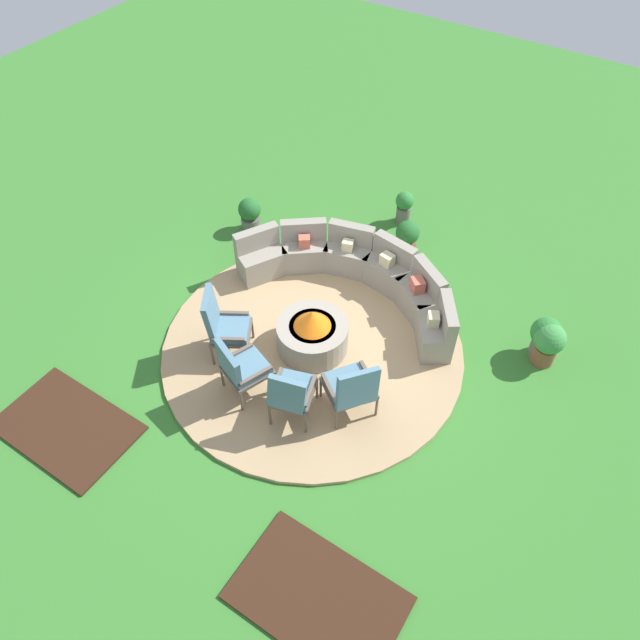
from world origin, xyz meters
TOP-DOWN VIEW (x-y plane):
  - ground_plane at (0.00, 0.00)m, footprint 24.00×24.00m
  - patio_circle at (0.00, 0.00)m, footprint 4.44×4.44m
  - mulch_bed_left at (-2.00, -2.92)m, footprint 1.84×1.17m
  - mulch_bed_right at (2.00, -2.92)m, footprint 1.84×1.17m
  - fire_pit at (0.00, 0.00)m, footprint 1.04×1.04m
  - curved_stone_bench at (-0.05, 1.38)m, footprint 3.78×1.60m
  - lounge_chair_front_left at (-1.01, -0.75)m, footprint 0.76×0.77m
  - lounge_chair_front_right at (-0.35, -1.19)m, footprint 0.73×0.76m
  - lounge_chair_back_left at (0.44, -1.16)m, footprint 0.69×0.74m
  - lounge_chair_back_right at (1.05, -0.66)m, footprint 0.84×0.86m
  - potted_plant_0 at (0.14, 2.69)m, footprint 0.40×0.40m
  - potted_plant_1 at (2.92, 1.63)m, footprint 0.45×0.45m
  - potted_plant_2 at (-2.46, 1.73)m, footprint 0.40×0.40m
  - potted_plant_3 at (2.84, 1.73)m, footprint 0.44×0.44m
  - potted_plant_4 at (-0.29, 3.40)m, footprint 0.32×0.32m

SIDE VIEW (x-z plane):
  - ground_plane at x=0.00m, z-range 0.00..0.00m
  - mulch_bed_left at x=-2.00m, z-range 0.00..0.04m
  - mulch_bed_right at x=2.00m, z-range 0.00..0.04m
  - patio_circle at x=0.00m, z-range 0.00..0.06m
  - potted_plant_0 at x=0.14m, z-range 0.03..0.65m
  - potted_plant_4 at x=-0.29m, z-range 0.03..0.65m
  - potted_plant_2 at x=-2.46m, z-range 0.03..0.66m
  - fire_pit at x=0.00m, z-range -0.02..0.72m
  - curved_stone_bench at x=-0.05m, z-range -0.02..0.80m
  - potted_plant_3 at x=2.84m, z-range 0.05..0.75m
  - potted_plant_1 at x=2.92m, z-range 0.05..0.76m
  - lounge_chair_back_right at x=1.05m, z-range 0.08..1.10m
  - lounge_chair_back_left at x=0.44m, z-range 0.08..1.11m
  - lounge_chair_front_right at x=-0.35m, z-range 0.07..1.15m
  - lounge_chair_front_left at x=-1.01m, z-range 0.06..1.22m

